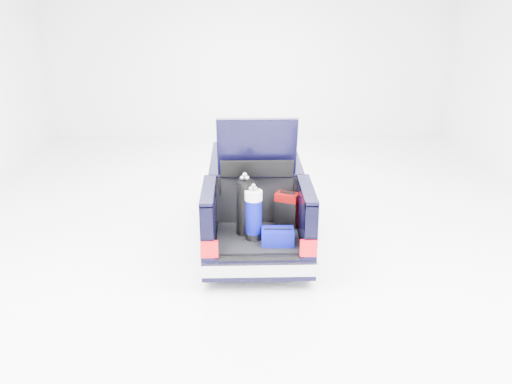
{
  "coord_description": "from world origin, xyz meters",
  "views": [
    {
      "loc": [
        -0.25,
        -9.38,
        4.39
      ],
      "look_at": [
        0.0,
        -0.5,
        0.99
      ],
      "focal_mm": 38.0,
      "sensor_mm": 36.0,
      "label": 1
    }
  ],
  "objects_px": {
    "car": "(255,196)",
    "red_suitcase": "(287,210)",
    "blue_duffel": "(278,236)",
    "blue_golf_bag": "(254,214)",
    "black_golf_bag": "(245,207)"
  },
  "relations": [
    {
      "from": "blue_golf_bag",
      "to": "red_suitcase",
      "type": "bearing_deg",
      "value": 38.67
    },
    {
      "from": "black_golf_bag",
      "to": "blue_golf_bag",
      "type": "height_order",
      "value": "black_golf_bag"
    },
    {
      "from": "black_golf_bag",
      "to": "blue_duffel",
      "type": "relative_size",
      "value": 2.0
    },
    {
      "from": "black_golf_bag",
      "to": "red_suitcase",
      "type": "bearing_deg",
      "value": 1.11
    },
    {
      "from": "red_suitcase",
      "to": "blue_golf_bag",
      "type": "distance_m",
      "value": 0.75
    },
    {
      "from": "red_suitcase",
      "to": "blue_golf_bag",
      "type": "xyz_separation_m",
      "value": [
        -0.57,
        -0.47,
        0.13
      ]
    },
    {
      "from": "black_golf_bag",
      "to": "blue_golf_bag",
      "type": "bearing_deg",
      "value": -75.38
    },
    {
      "from": "car",
      "to": "red_suitcase",
      "type": "relative_size",
      "value": 7.54
    },
    {
      "from": "red_suitcase",
      "to": "black_golf_bag",
      "type": "xyz_separation_m",
      "value": [
        -0.7,
        -0.28,
        0.17
      ]
    },
    {
      "from": "car",
      "to": "blue_duffel",
      "type": "distance_m",
      "value": 1.88
    },
    {
      "from": "red_suitcase",
      "to": "blue_duffel",
      "type": "relative_size",
      "value": 1.2
    },
    {
      "from": "red_suitcase",
      "to": "blue_golf_bag",
      "type": "height_order",
      "value": "blue_golf_bag"
    },
    {
      "from": "car",
      "to": "blue_duffel",
      "type": "relative_size",
      "value": 9.08
    },
    {
      "from": "blue_duffel",
      "to": "red_suitcase",
      "type": "bearing_deg",
      "value": 75.13
    },
    {
      "from": "black_golf_bag",
      "to": "blue_duffel",
      "type": "bearing_deg",
      "value": -57.87
    }
  ]
}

